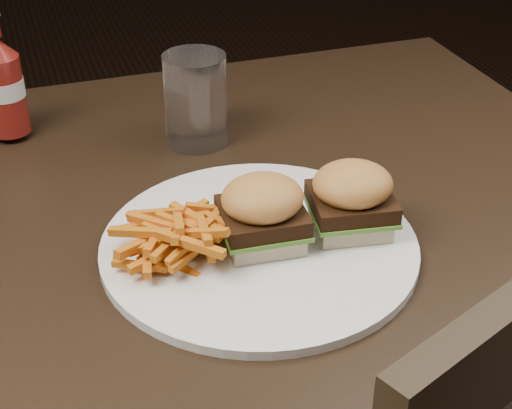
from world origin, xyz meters
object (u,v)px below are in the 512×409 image
object	(u,v)px
dining_table	(129,236)
plate	(259,246)
ketchup_bottle	(5,95)
tumbler	(196,102)

from	to	relation	value
dining_table	plate	world-z (taller)	plate
dining_table	ketchup_bottle	bearing A→B (deg)	113.04
dining_table	tumbler	size ratio (longest dim) A/B	9.59
ketchup_bottle	dining_table	bearing A→B (deg)	-66.96
dining_table	tumbler	world-z (taller)	tumbler
plate	ketchup_bottle	world-z (taller)	ketchup_bottle
ketchup_bottle	tumbler	world-z (taller)	tumbler
dining_table	tumbler	bearing A→B (deg)	52.35
dining_table	ketchup_bottle	size ratio (longest dim) A/B	11.62
plate	tumbler	xyz separation A→B (m)	(0.00, 0.26, 0.05)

